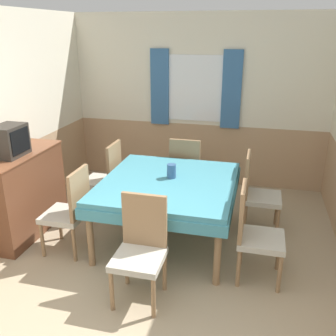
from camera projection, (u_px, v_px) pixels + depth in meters
wall_back at (198, 101)px, 5.77m from camera, size 4.31×0.09×2.60m
wall_left at (9, 122)px, 4.51m from camera, size 0.05×4.12×2.60m
dining_table at (168, 189)px, 4.24m from camera, size 1.50×1.60×0.75m
chair_left_near at (70, 209)px, 4.07m from camera, size 0.44×0.44×0.98m
chair_left_far at (106, 177)px, 4.97m from camera, size 0.44×0.44×0.98m
chair_head_near at (141, 247)px, 3.36m from camera, size 0.44×0.44×0.98m
chair_right_near at (254, 231)px, 3.62m from camera, size 0.44×0.44×0.98m
chair_head_window at (186, 169)px, 5.22m from camera, size 0.44×0.44×0.98m
chair_right_far at (257, 191)px, 4.52m from camera, size 0.44×0.44×0.98m
sideboard at (23, 193)px, 4.46m from camera, size 0.46×1.20×1.02m
tv at (9, 141)px, 4.14m from camera, size 0.29×0.39×0.35m
vase at (171, 171)px, 4.26m from camera, size 0.10×0.10×0.16m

